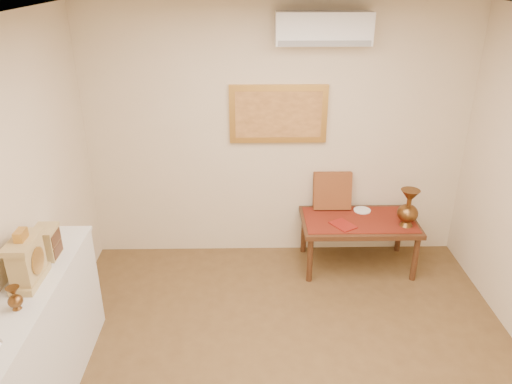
{
  "coord_description": "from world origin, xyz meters",
  "views": [
    {
      "loc": [
        -0.32,
        -2.73,
        3.0
      ],
      "look_at": [
        -0.25,
        1.15,
        1.22
      ],
      "focal_mm": 35.0,
      "sensor_mm": 36.0,
      "label": 1
    }
  ],
  "objects_px": {
    "mantel_clock": "(27,261)",
    "brass_urn_tall": "(409,204)",
    "wooden_chest": "(47,242)",
    "low_table": "(359,226)",
    "display_ledge": "(35,356)"
  },
  "relations": [
    {
      "from": "mantel_clock",
      "to": "brass_urn_tall",
      "type": "bearing_deg",
      "value": 26.27
    },
    {
      "from": "brass_urn_tall",
      "to": "wooden_chest",
      "type": "height_order",
      "value": "wooden_chest"
    },
    {
      "from": "brass_urn_tall",
      "to": "wooden_chest",
      "type": "bearing_deg",
      "value": -158.79
    },
    {
      "from": "brass_urn_tall",
      "to": "wooden_chest",
      "type": "distance_m",
      "value": 3.37
    },
    {
      "from": "wooden_chest",
      "to": "low_table",
      "type": "bearing_deg",
      "value": 26.75
    },
    {
      "from": "brass_urn_tall",
      "to": "mantel_clock",
      "type": "height_order",
      "value": "mantel_clock"
    },
    {
      "from": "mantel_clock",
      "to": "low_table",
      "type": "height_order",
      "value": "mantel_clock"
    },
    {
      "from": "low_table",
      "to": "mantel_clock",
      "type": "bearing_deg",
      "value": -147.91
    },
    {
      "from": "brass_urn_tall",
      "to": "display_ledge",
      "type": "xyz_separation_m",
      "value": [
        -3.13,
        -1.74,
        -0.31
      ]
    },
    {
      "from": "mantel_clock",
      "to": "low_table",
      "type": "xyz_separation_m",
      "value": [
        2.68,
        1.68,
        -0.67
      ]
    },
    {
      "from": "mantel_clock",
      "to": "wooden_chest",
      "type": "distance_m",
      "value": 0.34
    },
    {
      "from": "brass_urn_tall",
      "to": "low_table",
      "type": "distance_m",
      "value": 0.57
    },
    {
      "from": "display_ledge",
      "to": "low_table",
      "type": "relative_size",
      "value": 1.68
    },
    {
      "from": "display_ledge",
      "to": "mantel_clock",
      "type": "relative_size",
      "value": 4.93
    },
    {
      "from": "low_table",
      "to": "wooden_chest",
      "type": "bearing_deg",
      "value": -153.25
    }
  ]
}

